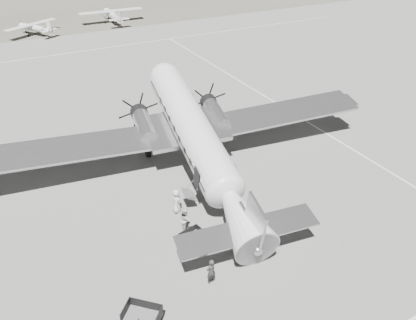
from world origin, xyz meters
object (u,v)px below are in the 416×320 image
object	(u,v)px
passenger	(176,201)
ground_crew	(211,271)
light_plane_left	(34,29)
baggage_cart_far	(142,317)
dc3_airliner	(196,138)
baggage_cart_near	(192,237)
ramp_agent	(185,219)
light_plane_right	(112,16)

from	to	relation	value
passenger	ground_crew	bearing A→B (deg)	-170.32
light_plane_left	baggage_cart_far	bearing A→B (deg)	-125.34
dc3_airliner	light_plane_left	world-z (taller)	dc3_airliner
baggage_cart_near	baggage_cart_far	bearing A→B (deg)	-151.21
light_plane_left	ramp_agent	world-z (taller)	light_plane_left
baggage_cart_far	ramp_agent	world-z (taller)	ramp_agent
light_plane_left	light_plane_right	world-z (taller)	light_plane_right
light_plane_left	light_plane_right	size ratio (longest dim) A/B	0.84
dc3_airliner	light_plane_right	bearing A→B (deg)	88.10
light_plane_left	passenger	world-z (taller)	light_plane_left
ground_crew	passenger	xyz separation A→B (m)	(0.89, 6.59, 0.06)
light_plane_left	ground_crew	xyz separation A→B (m)	(0.83, -59.45, -0.17)
light_plane_left	baggage_cart_near	xyz separation A→B (m)	(1.28, -56.13, -0.58)
light_plane_left	ramp_agent	xyz separation A→B (m)	(1.45, -54.86, -0.13)
ramp_agent	passenger	size ratio (longest dim) A/B	0.98
light_plane_right	ground_crew	bearing A→B (deg)	-100.93
baggage_cart_far	ground_crew	world-z (taller)	ground_crew
dc3_airliner	ground_crew	size ratio (longest dim) A/B	19.20
ground_crew	baggage_cart_far	bearing A→B (deg)	-4.47
light_plane_right	ground_crew	size ratio (longest dim) A/B	6.91
baggage_cart_near	ramp_agent	bearing A→B (deg)	70.44
light_plane_left	baggage_cart_near	distance (m)	56.14
baggage_cart_far	light_plane_right	bearing A→B (deg)	117.56
dc3_airliner	baggage_cart_far	xyz separation A→B (m)	(-8.62, -11.19, -2.52)
light_plane_left	baggage_cart_far	distance (m)	60.32
light_plane_left	light_plane_right	xyz separation A→B (m)	(13.79, 2.19, 0.19)
baggage_cart_far	light_plane_left	bearing A→B (deg)	129.72
ramp_agent	passenger	world-z (taller)	passenger
light_plane_right	ramp_agent	bearing A→B (deg)	-101.26
light_plane_right	baggage_cart_near	distance (m)	59.65
dc3_airliner	light_plane_right	xyz separation A→B (m)	(8.66, 51.22, -1.87)
light_plane_right	ramp_agent	distance (m)	58.37
baggage_cart_near	passenger	xyz separation A→B (m)	(0.44, 3.27, 0.47)
dc3_airliner	ramp_agent	world-z (taller)	dc3_airliner
light_plane_left	baggage_cart_near	bearing A→B (deg)	-120.72
baggage_cart_near	dc3_airliner	bearing A→B (deg)	49.61
baggage_cart_near	ground_crew	xyz separation A→B (m)	(-0.45, -3.32, 0.41)
dc3_airliner	ramp_agent	bearing A→B (deg)	-114.59
baggage_cart_near	passenger	world-z (taller)	passenger
ground_crew	passenger	world-z (taller)	passenger
dc3_airliner	light_plane_right	size ratio (longest dim) A/B	2.78
light_plane_right	ground_crew	distance (m)	62.99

